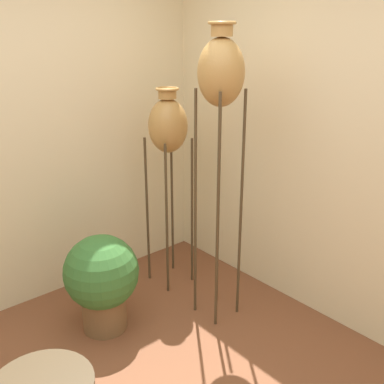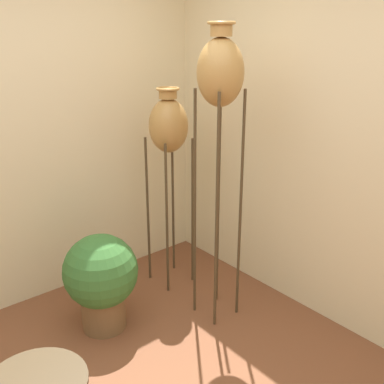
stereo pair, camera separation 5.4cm
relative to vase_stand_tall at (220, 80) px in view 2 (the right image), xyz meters
name	(u,v)px [view 2 (the right image)]	position (x,y,z in m)	size (l,w,h in m)	color
wall_right	(351,138)	(0.60, -0.59, -0.35)	(0.06, 7.30, 2.70)	beige
vase_stand_tall	(220,80)	(0.00, 0.00, 0.00)	(0.30, 0.30, 2.05)	#473823
vase_stand_medium	(169,129)	(0.03, 0.58, -0.41)	(0.30, 0.30, 1.60)	#473823
potted_plant	(101,278)	(-0.73, 0.38, -1.31)	(0.51, 0.51, 0.70)	brown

